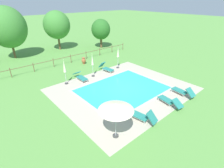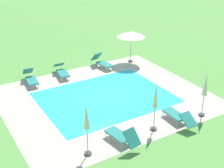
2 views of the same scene
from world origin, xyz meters
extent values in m
plane|color=#599342|center=(0.00, 0.00, 0.00)|extent=(160.00, 160.00, 0.00)
cube|color=#B2A893|center=(0.00, 0.00, 0.00)|extent=(11.30, 9.61, 0.01)
cube|color=#2DB7C6|center=(0.00, 0.00, 0.01)|extent=(7.20, 5.52, 0.01)
cube|color=#C0B59F|center=(0.00, 2.88, 0.01)|extent=(7.68, 0.24, 0.01)
cube|color=#C0B59F|center=(0.00, -2.88, 0.01)|extent=(7.68, 0.24, 0.01)
cube|color=#C0B59F|center=(3.72, 0.00, 0.01)|extent=(0.24, 5.52, 0.01)
cube|color=#C0B59F|center=(-3.72, 0.00, 0.01)|extent=(0.24, 5.52, 0.01)
cube|color=#237A70|center=(-2.17, -3.76, 0.32)|extent=(0.80, 1.38, 0.07)
cube|color=#237A70|center=(-2.02, -4.68, 0.62)|extent=(0.69, 0.71, 0.66)
cube|color=silver|center=(-2.17, -3.76, 0.26)|extent=(0.77, 1.35, 0.04)
cylinder|color=silver|center=(-2.51, -3.26, 0.14)|extent=(0.04, 0.04, 0.28)
cylinder|color=silver|center=(-2.01, -3.17, 0.14)|extent=(0.04, 0.04, 0.28)
cylinder|color=silver|center=(-2.33, -4.35, 0.14)|extent=(0.04, 0.04, 0.28)
cylinder|color=silver|center=(-1.83, -4.27, 0.14)|extent=(0.04, 0.04, 0.28)
cube|color=#237A70|center=(0.94, -3.84, 0.32)|extent=(0.78, 1.37, 0.07)
cube|color=#237A70|center=(0.79, -4.85, 0.52)|extent=(0.70, 0.85, 0.47)
cube|color=silver|center=(0.94, -3.84, 0.26)|extent=(0.75, 1.34, 0.04)
cylinder|color=silver|center=(0.77, -3.26, 0.14)|extent=(0.04, 0.04, 0.28)
cylinder|color=silver|center=(1.27, -3.33, 0.14)|extent=(0.04, 0.04, 0.28)
cylinder|color=silver|center=(0.61, -4.35, 0.14)|extent=(0.04, 0.04, 0.28)
cylinder|color=silver|center=(1.11, -4.43, 0.14)|extent=(0.04, 0.04, 0.28)
cube|color=#237A70|center=(-1.80, 3.85, 0.32)|extent=(0.64, 1.32, 0.07)
cube|color=#237A70|center=(-1.77, 4.87, 0.52)|extent=(0.62, 0.78, 0.47)
cube|color=silver|center=(-1.80, 3.85, 0.26)|extent=(0.61, 1.29, 0.04)
cylinder|color=silver|center=(-1.56, 3.29, 0.14)|extent=(0.04, 0.04, 0.28)
cylinder|color=silver|center=(-2.07, 3.31, 0.14)|extent=(0.04, 0.04, 0.28)
cylinder|color=silver|center=(-1.53, 4.40, 0.14)|extent=(0.04, 0.04, 0.28)
cylinder|color=silver|center=(-2.04, 4.41, 0.14)|extent=(0.04, 0.04, 0.28)
cube|color=#237A70|center=(3.04, -3.78, 0.32)|extent=(0.73, 1.35, 0.07)
cube|color=#237A70|center=(2.94, -4.76, 0.58)|extent=(0.67, 0.76, 0.58)
cube|color=silver|center=(3.04, -3.78, 0.26)|extent=(0.70, 1.32, 0.04)
cylinder|color=silver|center=(2.84, -3.21, 0.14)|extent=(0.04, 0.04, 0.28)
cylinder|color=silver|center=(3.35, -3.26, 0.14)|extent=(0.04, 0.04, 0.28)
cylinder|color=silver|center=(2.73, -4.31, 0.14)|extent=(0.04, 0.04, 0.28)
cylinder|color=silver|center=(3.24, -4.36, 0.14)|extent=(0.04, 0.04, 0.28)
cube|color=#237A70|center=(1.59, 3.91, 0.32)|extent=(0.78, 1.37, 0.07)
cube|color=#237A70|center=(1.46, 4.83, 0.63)|extent=(0.68, 0.68, 0.68)
cube|color=silver|center=(1.59, 3.91, 0.26)|extent=(0.74, 1.34, 0.04)
cylinder|color=silver|center=(1.92, 3.40, 0.14)|extent=(0.04, 0.04, 0.28)
cylinder|color=silver|center=(1.42, 3.33, 0.14)|extent=(0.04, 0.04, 0.28)
cylinder|color=silver|center=(1.77, 4.50, 0.14)|extent=(0.04, 0.04, 0.28)
cylinder|color=silver|center=(1.26, 4.42, 0.14)|extent=(0.04, 0.04, 0.28)
cylinder|color=#383838|center=(-4.42, -3.91, 0.04)|extent=(0.36, 0.36, 0.08)
cylinder|color=#B2B5B7|center=(-4.42, -3.91, 1.14)|extent=(0.04, 0.04, 2.28)
cone|color=beige|center=(-4.42, -3.91, 2.09)|extent=(2.00, 2.00, 0.41)
sphere|color=beige|center=(-4.42, -3.91, 2.31)|extent=(0.06, 0.06, 0.06)
cylinder|color=#383838|center=(3.23, 4.09, 0.04)|extent=(0.32, 0.32, 0.08)
cylinder|color=#B2B5B7|center=(3.23, 4.09, 0.67)|extent=(0.04, 0.04, 1.34)
cone|color=beige|center=(3.23, 4.09, 1.88)|extent=(0.27, 0.27, 1.08)
sphere|color=beige|center=(3.23, 4.09, 2.44)|extent=(0.05, 0.05, 0.05)
cylinder|color=#383838|center=(-0.34, 4.05, 0.04)|extent=(0.32, 0.32, 0.08)
cylinder|color=#B2B5B7|center=(-0.34, 4.05, 0.63)|extent=(0.04, 0.04, 1.26)
cone|color=beige|center=(-0.34, 4.05, 1.84)|extent=(0.24, 0.24, 1.17)
sphere|color=beige|center=(-0.34, 4.05, 2.45)|extent=(0.05, 0.05, 0.05)
cylinder|color=#383838|center=(-3.28, 4.30, 0.04)|extent=(0.32, 0.32, 0.08)
cylinder|color=#B2B5B7|center=(-3.28, 4.30, 0.60)|extent=(0.04, 0.04, 1.21)
cone|color=beige|center=(-3.28, 4.30, 1.80)|extent=(0.26, 0.26, 1.18)
sphere|color=beige|center=(-3.28, 4.30, 2.40)|extent=(0.05, 0.05, 0.05)
camera|label=1|loc=(-9.61, -9.50, 7.34)|focal=27.36mm
camera|label=2|loc=(8.05, 14.02, 8.58)|focal=51.05mm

